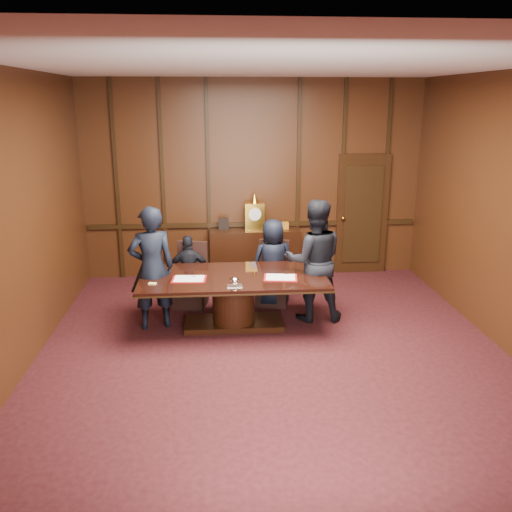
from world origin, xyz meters
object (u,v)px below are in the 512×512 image
at_px(sideboard, 255,252).
at_px(signatory_left, 189,272).
at_px(conference_table, 233,292).
at_px(witness_left, 152,268).
at_px(witness_right, 314,261).
at_px(signatory_right, 273,263).

relative_size(sideboard, signatory_left, 1.39).
xyz_separation_m(conference_table, witness_left, (-1.13, 0.06, 0.37)).
distance_m(sideboard, signatory_left, 1.76).
height_order(sideboard, conference_table, sideboard).
distance_m(witness_left, witness_right, 2.31).
relative_size(sideboard, signatory_right, 1.16).
relative_size(signatory_right, witness_right, 0.77).
relative_size(sideboard, witness_left, 0.91).
height_order(signatory_right, witness_right, witness_right).
bearing_deg(signatory_left, witness_right, 162.67).
bearing_deg(witness_right, sideboard, -67.67).
bearing_deg(conference_table, signatory_right, 50.91).
height_order(sideboard, signatory_left, sideboard).
height_order(conference_table, witness_left, witness_left).
bearing_deg(witness_left, signatory_left, -138.64).
bearing_deg(signatory_right, conference_table, 44.89).
bearing_deg(conference_table, witness_left, 176.88).
bearing_deg(signatory_left, conference_table, 130.21).
distance_m(signatory_left, witness_right, 1.95).
xyz_separation_m(conference_table, witness_right, (1.18, 0.19, 0.38)).
distance_m(conference_table, signatory_left, 1.03).
height_order(signatory_left, witness_right, witness_right).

